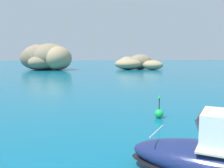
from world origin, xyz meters
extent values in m
ellipsoid|color=#84755B|center=(-6.65, 68.30, 3.61)|extent=(14.06, 14.11, 7.22)
ellipsoid|color=#9E8966|center=(-4.46, 66.32, 3.20)|extent=(8.80, 10.11, 6.40)
ellipsoid|color=#9E8966|center=(-10.12, 68.24, 3.44)|extent=(9.30, 9.13, 6.88)
ellipsoid|color=#84755B|center=(-9.73, 68.10, 3.42)|extent=(10.16, 8.25, 6.84)
ellipsoid|color=#756651|center=(-9.96, 68.48, 3.17)|extent=(10.34, 8.26, 6.33)
ellipsoid|color=#84755B|center=(-8.09, 67.59, 2.14)|extent=(11.89, 12.29, 4.28)
ellipsoid|color=#9E8966|center=(14.85, 65.59, 1.57)|extent=(10.54, 10.41, 3.14)
ellipsoid|color=#9E8966|center=(21.16, 63.51, 1.32)|extent=(7.59, 7.84, 2.64)
ellipsoid|color=#84755B|center=(18.57, 66.46, 2.13)|extent=(8.22, 7.08, 4.26)
ellipsoid|color=#9E8966|center=(14.65, 65.68, 1.81)|extent=(7.05, 6.96, 3.62)
cube|color=#2D4756|center=(2.35, 4.74, 1.79)|extent=(1.04, 1.29, 0.55)
cylinder|color=silver|center=(1.19, 5.60, 1.33)|extent=(0.94, 1.25, 0.04)
sphere|color=green|center=(3.81, 12.24, 0.28)|extent=(0.56, 0.56, 0.56)
cylinder|color=black|center=(3.81, 12.24, 0.78)|extent=(0.06, 0.06, 1.00)
cone|color=green|center=(3.81, 12.24, 1.38)|extent=(0.20, 0.20, 0.20)
camera|label=1|loc=(-1.76, -2.29, 3.92)|focal=39.79mm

